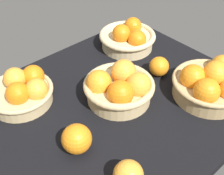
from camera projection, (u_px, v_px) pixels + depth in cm
name	position (u px, v px, depth cm)	size (l,w,h in cm)	color
market_tray	(119.00, 102.00, 97.04)	(84.00, 72.00, 3.00)	black
basket_far_right	(128.00, 38.00, 116.52)	(22.10, 22.10, 10.98)	#D3BC8C
basket_far_left	(23.00, 91.00, 92.61)	(20.72, 20.72, 10.32)	tan
basket_near_right	(211.00, 84.00, 93.63)	(23.98, 23.98, 13.03)	tan
basket_center	(119.00, 87.00, 92.35)	(22.40, 22.40, 12.50)	tan
loose_orange_front_gap	(128.00, 175.00, 70.21)	(7.41, 7.41, 7.41)	#F49E33
loose_orange_back_gap	(77.00, 139.00, 78.05)	(8.19, 8.19, 8.19)	orange
loose_orange_side_gap	(158.00, 66.00, 103.75)	(6.94, 6.94, 6.94)	orange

